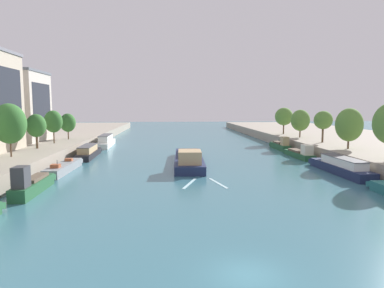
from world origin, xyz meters
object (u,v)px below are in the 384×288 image
at_px(moored_boat_right_downstream, 280,145).
at_px(tree_left_far, 53,122).
at_px(tree_right_nearest, 323,120).
at_px(moored_boat_left_upstream, 64,167).
at_px(tree_right_past_mid, 349,125).
at_px(tree_right_distant, 300,120).
at_px(tree_right_midway, 284,117).
at_px(moored_boat_right_midway, 341,166).
at_px(moored_boat_left_near, 32,184).
at_px(moored_boat_left_midway, 89,152).
at_px(tree_left_midway, 36,126).
at_px(moored_boat_left_gap_after, 106,141).
at_px(moored_boat_right_near, 300,153).
at_px(tree_left_end_of_row, 9,124).
at_px(tree_left_distant, 68,123).
at_px(barge_midriver, 189,159).

xyz_separation_m(moored_boat_right_downstream, tree_left_far, (-48.01, -5.10, 5.72)).
bearing_deg(tree_right_nearest, moored_boat_left_upstream, -161.15).
bearing_deg(moored_boat_left_upstream, tree_right_past_mid, 6.74).
relative_size(tree_right_distant, tree_right_midway, 0.94).
height_order(moored_boat_right_midway, tree_right_past_mid, tree_right_past_mid).
bearing_deg(moored_boat_left_near, moored_boat_left_midway, 90.32).
bearing_deg(moored_boat_right_downstream, tree_left_midway, -163.99).
bearing_deg(moored_boat_left_gap_after, tree_right_distant, -5.66).
height_order(moored_boat_right_downstream, tree_right_nearest, tree_right_nearest).
distance_m(moored_boat_left_gap_after, tree_right_distant, 46.99).
xyz_separation_m(moored_boat_right_midway, moored_boat_right_near, (-0.07, 15.32, -0.19)).
distance_m(tree_left_end_of_row, tree_left_distant, 26.91).
bearing_deg(moored_boat_left_upstream, tree_right_distant, 30.62).
height_order(moored_boat_left_midway, moored_boat_right_midway, moored_boat_right_midway).
distance_m(tree_right_past_mid, tree_right_distant, 22.19).
bearing_deg(tree_left_end_of_row, moored_boat_right_near, 13.43).
relative_size(moored_boat_left_midway, tree_left_midway, 2.34).
height_order(tree_left_midway, tree_left_distant, tree_left_midway).
distance_m(moored_boat_left_near, moored_boat_left_midway, 27.54).
xyz_separation_m(moored_boat_right_near, tree_right_nearest, (6.59, 4.95, 6.07)).
distance_m(moored_boat_left_near, moored_boat_left_gap_after, 45.28).
xyz_separation_m(moored_boat_left_upstream, tree_left_midway, (-7.38, 9.56, 5.70)).
relative_size(moored_boat_right_midway, tree_right_past_mid, 2.15).
bearing_deg(moored_boat_left_near, barge_midriver, 43.86).
bearing_deg(tree_right_nearest, moored_boat_right_near, -143.09).
bearing_deg(tree_left_end_of_row, moored_boat_right_downstream, 26.20).
xyz_separation_m(moored_boat_right_downstream, tree_right_distant, (6.15, 4.37, 5.44)).
height_order(tree_right_past_mid, tree_right_midway, tree_right_past_mid).
relative_size(tree_left_midway, tree_right_nearest, 0.94).
xyz_separation_m(barge_midriver, tree_left_far, (-26.29, 13.35, 5.71)).
relative_size(moored_boat_left_gap_after, tree_right_midway, 2.21).
relative_size(moored_boat_left_near, moored_boat_right_downstream, 1.01).
relative_size(moored_boat_left_upstream, tree_left_far, 1.96).
bearing_deg(moored_boat_right_midway, tree_right_distant, 78.77).
distance_m(moored_boat_right_midway, moored_boat_right_near, 15.32).
distance_m(moored_boat_left_upstream, moored_boat_left_gap_after, 32.34).
distance_m(moored_boat_left_near, moored_boat_left_upstream, 12.96).
distance_m(moored_boat_left_near, tree_left_end_of_row, 16.06).
height_order(moored_boat_right_near, tree_left_end_of_row, tree_left_end_of_row).
bearing_deg(tree_right_distant, tree_left_end_of_row, -152.66).
height_order(moored_boat_left_midway, tree_right_midway, tree_right_midway).
height_order(moored_boat_right_midway, tree_left_end_of_row, tree_left_end_of_row).
bearing_deg(tree_left_far, moored_boat_right_midway, -25.15).
height_order(moored_boat_left_near, tree_left_end_of_row, tree_left_end_of_row).
bearing_deg(tree_left_distant, barge_midriver, -39.95).
bearing_deg(moored_boat_left_near, moored_boat_left_upstream, 91.74).
bearing_deg(moored_boat_left_near, tree_right_past_mid, 21.72).
bearing_deg(tree_left_distant, moored_boat_right_midway, -32.99).
bearing_deg(tree_right_nearest, tree_right_midway, 92.10).
bearing_deg(moored_boat_left_gap_after, moored_boat_left_midway, -90.42).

